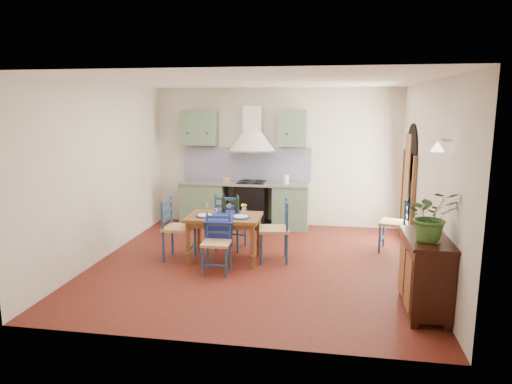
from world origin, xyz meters
TOP-DOWN VIEW (x-y plane):
  - floor at (0.00, 0.00)m, footprint 5.00×5.00m
  - back_wall at (-0.47, 2.29)m, footprint 5.00×0.96m
  - right_wall at (2.50, 0.28)m, footprint 0.26×5.00m
  - left_wall at (-2.50, 0.00)m, footprint 0.04×5.00m
  - ceiling at (0.00, 0.00)m, footprint 5.00×5.00m
  - dining_table at (-0.52, 0.08)m, footprint 1.16×0.88m
  - chair_near at (-0.51, -0.45)m, footprint 0.42×0.42m
  - chair_far at (-0.56, 0.67)m, footprint 0.52×0.52m
  - chair_left at (-1.28, 0.00)m, footprint 0.47×0.47m
  - chair_right at (0.29, 0.19)m, footprint 0.52×0.52m
  - chair_spare at (2.23, 0.97)m, footprint 0.55×0.55m
  - sideboard at (2.26, -1.36)m, footprint 0.50×1.05m
  - potted_plant at (2.25, -1.52)m, footprint 0.59×0.53m

SIDE VIEW (x-z plane):
  - floor at x=0.00m, z-range 0.00..0.00m
  - chair_near at x=-0.51m, z-range 0.01..0.88m
  - chair_spare at x=2.23m, z-range 0.02..0.97m
  - chair_far at x=-0.56m, z-range 0.02..1.00m
  - sideboard at x=2.26m, z-range 0.04..0.98m
  - chair_right at x=0.29m, z-range 0.02..1.00m
  - chair_left at x=-1.28m, z-range 0.02..1.01m
  - dining_table at x=-0.52m, z-range 0.12..1.17m
  - back_wall at x=-0.47m, z-range -0.35..2.45m
  - potted_plant at x=2.25m, z-range 0.94..1.53m
  - right_wall at x=2.50m, z-range -0.06..2.74m
  - left_wall at x=-2.50m, z-range 0.00..2.80m
  - ceiling at x=0.00m, z-range 2.80..2.81m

